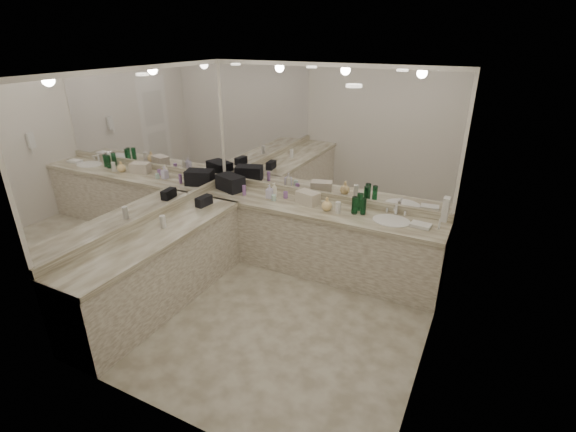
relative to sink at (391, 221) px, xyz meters
The scene contains 36 objects.
floor 1.77m from the sink, 128.37° to the right, with size 3.20×3.20×0.00m, color #BCB5A1.
ceiling 2.29m from the sink, 128.37° to the right, with size 3.20×3.20×0.00m, color white.
wall_back 1.08m from the sink, 162.47° to the left, with size 3.20×0.02×2.60m, color silver.
wall_left 2.85m from the sink, 154.80° to the right, with size 0.02×3.00×2.60m, color silver.
wall_right 1.42m from the sink, 61.56° to the right, with size 0.02×3.00×2.60m, color silver.
vanity_back_base 1.06m from the sink, behind, with size 3.20×0.60×0.84m, color beige.
vanity_back_top 0.95m from the sink, behind, with size 3.20×0.64×0.06m, color beige.
vanity_left_base 2.75m from the sink, 146.31° to the right, with size 0.60×2.40×0.84m, color beige.
vanity_left_top 2.70m from the sink, 146.19° to the right, with size 0.64×2.42×0.06m, color beige.
backsplash_back 0.99m from the sink, 163.58° to the left, with size 3.20×0.04×0.10m, color beige.
backsplash_left 2.80m from the sink, 154.62° to the right, with size 0.04×3.00×0.10m, color beige.
mirror_back 1.33m from the sink, 163.13° to the left, with size 3.12×0.01×1.55m, color white.
mirror_left 2.94m from the sink, 154.69° to the right, with size 0.01×2.92×1.55m, color white.
sink is the anchor object (origin of this frame).
faucet 0.22m from the sink, 90.00° to the left, with size 0.24×0.16×0.14m, color silver.
wall_phone 0.91m from the sink, 39.57° to the right, with size 0.06×0.10×0.24m, color white.
door 1.82m from the sink, 69.46° to the right, with size 0.02×0.82×2.10m, color white.
black_toiletry_bag 2.28m from the sink, behind, with size 0.38×0.24×0.22m, color black.
black_bag_spill 2.33m from the sink, 165.21° to the right, with size 0.10×0.22×0.12m, color black.
cream_cosmetic_case 1.10m from the sink, behind, with size 0.29×0.18×0.17m, color beige.
hand_towel 0.34m from the sink, ahead, with size 0.22×0.15×0.04m, color white.
lotion_left 2.62m from the sink, 149.23° to the right, with size 0.07×0.07×0.15m, color white.
soap_bottle_a 1.60m from the sink, behind, with size 0.08×0.08×0.20m, color white.
soap_bottle_b 1.64m from the sink, behind, with size 0.08×0.09×0.19m, color white.
soap_bottle_c 0.80m from the sink, behind, with size 0.13×0.13×0.17m, color #FFDA8F.
green_bottle_0 0.38m from the sink, behind, with size 0.06×0.06×0.21m, color #16572C.
green_bottle_1 0.48m from the sink, 161.30° to the left, with size 0.07×0.07×0.22m, color #16572C.
green_bottle_2 0.47m from the sink, behind, with size 0.07×0.07×0.21m, color #16572C.
amenity_bottle_0 2.11m from the sink, behind, with size 0.04×0.04×0.10m, color #E0B28C.
amenity_bottle_1 2.17m from the sink, behind, with size 0.04×0.04×0.12m, color white.
amenity_bottle_2 0.65m from the sink, behind, with size 0.06×0.06×0.14m, color white.
amenity_bottle_3 1.99m from the sink, behind, with size 0.05×0.05×0.14m, color #9966B2.
amenity_bottle_4 1.54m from the sink, behind, with size 0.06×0.06×0.08m, color silver.
amenity_bottle_5 1.45m from the sink, behind, with size 0.06×0.06×0.09m, color #9966B2.
amenity_bottle_6 2.18m from the sink, behind, with size 0.04×0.04×0.10m, color white.
amenity_bottle_7 2.25m from the sink, behind, with size 0.04×0.04×0.15m, color #9966B2.
Camera 1 is at (1.87, -3.30, 2.91)m, focal length 26.00 mm.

